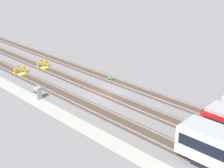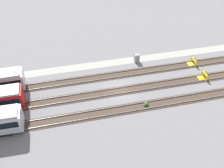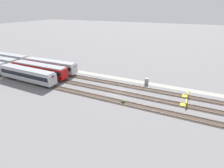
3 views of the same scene
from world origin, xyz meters
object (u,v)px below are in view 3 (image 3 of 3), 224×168
Objects in this scene: bumper_stop_near_inner_track at (185,103)px; weed_clump at (123,102)px; electrical_cabinet at (147,81)px; subway_car_front_row_right_inner at (8,58)px; subway_car_front_row_centre at (50,66)px; bumper_stop_nearest_track at (186,95)px; subway_car_back_row_leftmost at (27,75)px; subway_car_front_row_left_inner at (40,70)px.

weed_clump is at bearing 19.14° from bumper_stop_near_inner_track.
electrical_cabinet is 1.74× the size of weed_clump.
subway_car_front_row_right_inner reaches higher than bumper_stop_near_inner_track.
subway_car_front_row_centre is 29.48m from electrical_cabinet.
bumper_stop_nearest_track is 10.36m from electrical_cabinet.
subway_car_back_row_leftmost is at bearing 155.95° from subway_car_front_row_right_inner.
bumper_stop_near_inner_track is at bearing 173.91° from subway_car_front_row_centre.
subway_car_back_row_leftmost is 31.54m from electrical_cabinet.
weed_clump is at bearing -179.67° from subway_car_back_row_leftmost.
subway_car_back_row_leftmost reaches higher than weed_clump.
bumper_stop_nearest_track and bumper_stop_near_inner_track have the same top height.
subway_car_front_row_right_inner is at bearing -4.17° from bumper_stop_near_inner_track.
subway_car_front_row_right_inner is 11.26× the size of electrical_cabinet.
subway_car_front_row_centre is at bearing 6.29° from electrical_cabinet.
subway_car_front_row_right_inner is 8.98× the size of bumper_stop_nearest_track.
bumper_stop_nearest_track is 1.25× the size of electrical_cabinet.
bumper_stop_nearest_track is 14.51m from weed_clump.
bumper_stop_near_inner_track is at bearing 89.38° from bumper_stop_nearest_track.
subway_car_back_row_leftmost is (0.00, 8.44, 0.00)m from subway_car_front_row_centre.
subway_car_front_row_right_inner is (19.07, -0.07, 0.00)m from subway_car_front_row_centre.
subway_car_back_row_leftmost reaches higher than bumper_stop_nearest_track.
subway_car_front_row_left_inner is 8.98× the size of bumper_stop_near_inner_track.
electrical_cabinet is 11.70m from weed_clump.
subway_car_front_row_centre is 39.34m from bumper_stop_near_inner_track.
subway_car_front_row_right_inner reaches higher than bumper_stop_nearest_track.
subway_car_front_row_right_inner is at bearing -10.22° from weed_clump.
subway_car_front_row_centre is at bearing 179.78° from subway_car_front_row_right_inner.
subway_car_front_row_centre is 1.00× the size of subway_car_back_row_leftmost.
subway_car_front_row_right_inner is at bearing 3.74° from electrical_cabinet.
bumper_stop_near_inner_track is (-39.09, 4.17, -1.53)m from subway_car_front_row_centre.
subway_car_front_row_left_inner and subway_car_back_row_leftmost have the same top height.
electrical_cabinet is (-29.28, -7.40, -1.24)m from subway_car_front_row_left_inner.
subway_car_back_row_leftmost is at bearing 21.72° from electrical_cabinet.
electrical_cabinet reaches higher than bumper_stop_nearest_track.
subway_car_back_row_leftmost is (-19.07, 8.51, 0.00)m from subway_car_front_row_right_inner.
bumper_stop_near_inner_track is (0.05, 4.23, 0.00)m from bumper_stop_nearest_track.
subway_car_front_row_centre and subway_car_front_row_right_inner have the same top height.
bumper_stop_nearest_track is (-58.20, 0.02, -1.53)m from subway_car_front_row_right_inner.
subway_car_front_row_right_inner is at bearing -24.05° from subway_car_back_row_leftmost.
weed_clump is at bearing 35.05° from bumper_stop_nearest_track.
electrical_cabinet is (-29.28, -11.66, -1.24)m from subway_car_back_row_leftmost.
subway_car_front_row_centre reaches higher than electrical_cabinet.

